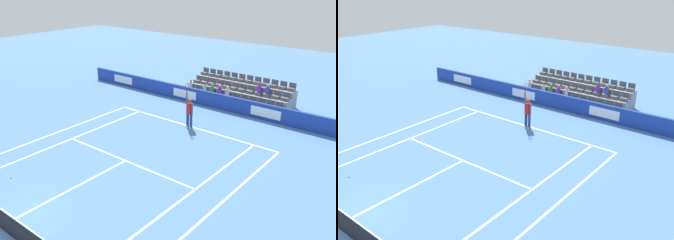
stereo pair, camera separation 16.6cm
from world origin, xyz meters
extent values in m
cube|color=white|center=(0.00, -11.89, 0.00)|extent=(10.97, 0.10, 0.01)
cube|color=white|center=(0.00, -6.40, 0.00)|extent=(8.23, 0.10, 0.01)
cube|color=white|center=(0.00, -3.20, 0.00)|extent=(0.10, 6.40, 0.01)
cube|color=white|center=(4.12, -5.95, 0.00)|extent=(0.10, 11.89, 0.01)
cube|color=white|center=(-4.12, -5.95, 0.00)|extent=(0.10, 11.89, 0.01)
cube|color=white|center=(5.49, -5.95, 0.00)|extent=(0.10, 11.89, 0.01)
cube|color=white|center=(-5.49, -5.95, 0.00)|extent=(0.10, 11.89, 0.01)
cube|color=white|center=(0.00, -11.79, 0.00)|extent=(0.10, 0.20, 0.01)
cube|color=#193899|center=(0.00, -15.62, 0.52)|extent=(24.58, 0.20, 1.04)
cube|color=white|center=(-3.07, -15.51, 0.52)|extent=(1.97, 0.01, 0.58)
cube|color=white|center=(3.07, -15.51, 0.52)|extent=(1.97, 0.01, 0.58)
cube|color=white|center=(9.22, -15.51, 0.52)|extent=(1.97, 0.01, 0.58)
cylinder|color=navy|center=(-0.15, -11.72, 0.45)|extent=(0.16, 0.16, 0.90)
cylinder|color=navy|center=(0.09, -11.72, 0.45)|extent=(0.16, 0.16, 0.90)
cube|color=white|center=(-0.15, -11.72, 0.04)|extent=(0.12, 0.26, 0.08)
cube|color=white|center=(0.09, -11.72, 0.04)|extent=(0.12, 0.26, 0.08)
cube|color=red|center=(-0.03, -11.72, 1.20)|extent=(0.22, 0.36, 0.60)
sphere|color=brown|center=(-0.03, -11.72, 1.66)|extent=(0.24, 0.24, 0.24)
cylinder|color=brown|center=(0.19, -11.72, 1.81)|extent=(0.09, 0.09, 0.62)
cylinder|color=brown|center=(-0.25, -11.67, 1.22)|extent=(0.09, 0.09, 0.56)
cylinder|color=black|center=(0.19, -11.72, 2.26)|extent=(0.04, 0.04, 0.28)
torus|color=red|center=(0.19, -11.72, 2.54)|extent=(0.03, 0.31, 0.31)
sphere|color=#D1E533|center=(0.19, -11.72, 2.82)|extent=(0.07, 0.07, 0.07)
cube|color=gray|center=(0.00, -16.69, 0.21)|extent=(7.44, 0.95, 0.42)
cube|color=#545960|center=(-3.41, -16.69, 0.52)|extent=(0.48, 0.44, 0.20)
cube|color=#545960|center=(-3.41, -16.89, 0.77)|extent=(0.48, 0.04, 0.30)
cube|color=#545960|center=(-2.79, -16.69, 0.52)|extent=(0.48, 0.44, 0.20)
cube|color=#545960|center=(-2.79, -16.89, 0.77)|extent=(0.48, 0.04, 0.30)
cube|color=#545960|center=(-2.17, -16.69, 0.52)|extent=(0.48, 0.44, 0.20)
cube|color=#545960|center=(-2.17, -16.89, 0.77)|extent=(0.48, 0.04, 0.30)
cube|color=#545960|center=(-1.55, -16.69, 0.52)|extent=(0.48, 0.44, 0.20)
cube|color=#545960|center=(-1.55, -16.89, 0.77)|extent=(0.48, 0.04, 0.30)
cube|color=#545960|center=(-0.93, -16.69, 0.52)|extent=(0.48, 0.44, 0.20)
cube|color=#545960|center=(-0.93, -16.89, 0.77)|extent=(0.48, 0.04, 0.30)
cube|color=#545960|center=(-0.31, -16.69, 0.52)|extent=(0.48, 0.44, 0.20)
cube|color=#545960|center=(-0.31, -16.89, 0.77)|extent=(0.48, 0.04, 0.30)
cube|color=#545960|center=(0.31, -16.69, 0.52)|extent=(0.48, 0.44, 0.20)
cube|color=#545960|center=(0.31, -16.89, 0.77)|extent=(0.48, 0.04, 0.30)
cube|color=#545960|center=(0.93, -16.69, 0.52)|extent=(0.48, 0.44, 0.20)
cube|color=#545960|center=(0.93, -16.89, 0.77)|extent=(0.48, 0.04, 0.30)
cube|color=#545960|center=(1.55, -16.69, 0.52)|extent=(0.48, 0.44, 0.20)
cube|color=#545960|center=(1.55, -16.89, 0.77)|extent=(0.48, 0.04, 0.30)
cube|color=#545960|center=(2.17, -16.69, 0.52)|extent=(0.48, 0.44, 0.20)
cube|color=#545960|center=(2.17, -16.89, 0.77)|extent=(0.48, 0.04, 0.30)
cube|color=#545960|center=(2.79, -16.69, 0.52)|extent=(0.48, 0.44, 0.20)
cube|color=#545960|center=(2.79, -16.89, 0.77)|extent=(0.48, 0.04, 0.30)
cube|color=#545960|center=(3.41, -16.69, 0.52)|extent=(0.48, 0.44, 0.20)
cube|color=#545960|center=(3.41, -16.89, 0.77)|extent=(0.48, 0.04, 0.30)
cube|color=gray|center=(0.00, -17.64, 0.42)|extent=(7.44, 0.95, 0.84)
cube|color=#545960|center=(-3.41, -17.64, 0.94)|extent=(0.48, 0.44, 0.20)
cube|color=#545960|center=(-3.41, -17.84, 1.19)|extent=(0.48, 0.04, 0.30)
cube|color=#545960|center=(-2.79, -17.64, 0.94)|extent=(0.48, 0.44, 0.20)
cube|color=#545960|center=(-2.79, -17.84, 1.19)|extent=(0.48, 0.04, 0.30)
cube|color=#545960|center=(-2.17, -17.64, 0.94)|extent=(0.48, 0.44, 0.20)
cube|color=#545960|center=(-2.17, -17.84, 1.19)|extent=(0.48, 0.04, 0.30)
cube|color=#545960|center=(-1.55, -17.64, 0.94)|extent=(0.48, 0.44, 0.20)
cube|color=#545960|center=(-1.55, -17.84, 1.19)|extent=(0.48, 0.04, 0.30)
cube|color=#545960|center=(-0.93, -17.64, 0.94)|extent=(0.48, 0.44, 0.20)
cube|color=#545960|center=(-0.93, -17.84, 1.19)|extent=(0.48, 0.04, 0.30)
cube|color=#545960|center=(-0.31, -17.64, 0.94)|extent=(0.48, 0.44, 0.20)
cube|color=#545960|center=(-0.31, -17.84, 1.19)|extent=(0.48, 0.04, 0.30)
cube|color=#545960|center=(0.31, -17.64, 0.94)|extent=(0.48, 0.44, 0.20)
cube|color=#545960|center=(0.31, -17.84, 1.19)|extent=(0.48, 0.04, 0.30)
cube|color=#545960|center=(0.93, -17.64, 0.94)|extent=(0.48, 0.44, 0.20)
cube|color=#545960|center=(0.93, -17.84, 1.19)|extent=(0.48, 0.04, 0.30)
cube|color=#545960|center=(1.55, -17.64, 0.94)|extent=(0.48, 0.44, 0.20)
cube|color=#545960|center=(1.55, -17.84, 1.19)|extent=(0.48, 0.04, 0.30)
cube|color=#545960|center=(2.17, -17.64, 0.94)|extent=(0.48, 0.44, 0.20)
cube|color=#545960|center=(2.17, -17.84, 1.19)|extent=(0.48, 0.04, 0.30)
cube|color=#545960|center=(2.79, -17.64, 0.94)|extent=(0.48, 0.44, 0.20)
cube|color=#545960|center=(2.79, -17.84, 1.19)|extent=(0.48, 0.04, 0.30)
cube|color=#545960|center=(3.41, -17.64, 0.94)|extent=(0.48, 0.44, 0.20)
cube|color=#545960|center=(3.41, -17.84, 1.19)|extent=(0.48, 0.04, 0.30)
cube|color=gray|center=(0.00, -18.59, 0.63)|extent=(7.44, 0.95, 1.26)
cube|color=#545960|center=(-3.41, -18.59, 1.36)|extent=(0.48, 0.44, 0.20)
cube|color=#545960|center=(-3.41, -18.79, 1.61)|extent=(0.48, 0.04, 0.30)
cube|color=#545960|center=(-2.79, -18.59, 1.36)|extent=(0.48, 0.44, 0.20)
cube|color=#545960|center=(-2.79, -18.79, 1.61)|extent=(0.48, 0.04, 0.30)
cube|color=#545960|center=(-2.17, -18.59, 1.36)|extent=(0.48, 0.44, 0.20)
cube|color=#545960|center=(-2.17, -18.79, 1.61)|extent=(0.48, 0.04, 0.30)
cube|color=#545960|center=(-1.55, -18.59, 1.36)|extent=(0.48, 0.44, 0.20)
cube|color=#545960|center=(-1.55, -18.79, 1.61)|extent=(0.48, 0.04, 0.30)
cube|color=#545960|center=(-0.93, -18.59, 1.36)|extent=(0.48, 0.44, 0.20)
cube|color=#545960|center=(-0.93, -18.79, 1.61)|extent=(0.48, 0.04, 0.30)
cube|color=#545960|center=(-0.31, -18.59, 1.36)|extent=(0.48, 0.44, 0.20)
cube|color=#545960|center=(-0.31, -18.79, 1.61)|extent=(0.48, 0.04, 0.30)
cube|color=#545960|center=(0.31, -18.59, 1.36)|extent=(0.48, 0.44, 0.20)
cube|color=#545960|center=(0.31, -18.79, 1.61)|extent=(0.48, 0.04, 0.30)
cube|color=#545960|center=(0.93, -18.59, 1.36)|extent=(0.48, 0.44, 0.20)
cube|color=#545960|center=(0.93, -18.79, 1.61)|extent=(0.48, 0.04, 0.30)
cube|color=#545960|center=(1.55, -18.59, 1.36)|extent=(0.48, 0.44, 0.20)
cube|color=#545960|center=(1.55, -18.79, 1.61)|extent=(0.48, 0.04, 0.30)
cube|color=#545960|center=(2.17, -18.59, 1.36)|extent=(0.48, 0.44, 0.20)
cube|color=#545960|center=(2.17, -18.79, 1.61)|extent=(0.48, 0.04, 0.30)
cube|color=#545960|center=(2.79, -18.59, 1.36)|extent=(0.48, 0.44, 0.20)
cube|color=#545960|center=(2.79, -18.79, 1.61)|extent=(0.48, 0.04, 0.30)
cube|color=#545960|center=(3.41, -18.59, 1.36)|extent=(0.48, 0.44, 0.20)
cube|color=#545960|center=(3.41, -18.79, 1.61)|extent=(0.48, 0.04, 0.30)
cylinder|color=white|center=(3.41, -16.74, 0.85)|extent=(0.28, 0.28, 0.45)
sphere|color=#D3A884|center=(3.41, -16.74, 1.17)|extent=(0.20, 0.20, 0.20)
cylinder|color=white|center=(0.31, -16.74, 0.86)|extent=(0.28, 0.28, 0.49)
sphere|color=#D3A884|center=(0.31, -16.74, 1.21)|extent=(0.20, 0.20, 0.20)
cylinder|color=purple|center=(0.93, -16.74, 0.88)|extent=(0.28, 0.28, 0.52)
sphere|color=#D3A884|center=(0.93, -16.74, 1.24)|extent=(0.20, 0.20, 0.20)
cylinder|color=green|center=(1.55, -16.74, 0.83)|extent=(0.28, 0.28, 0.43)
sphere|color=#9E7251|center=(1.55, -16.74, 1.15)|extent=(0.20, 0.20, 0.20)
cylinder|color=white|center=(2.17, -16.74, 0.85)|extent=(0.28, 0.28, 0.46)
sphere|color=brown|center=(2.17, -16.74, 1.18)|extent=(0.20, 0.20, 0.20)
cylinder|color=purple|center=(-1.55, -17.69, 1.28)|extent=(0.28, 0.28, 0.48)
sphere|color=brown|center=(-1.55, -17.69, 1.62)|extent=(0.20, 0.20, 0.20)
cylinder|color=blue|center=(-2.17, -17.69, 1.28)|extent=(0.28, 0.28, 0.47)
sphere|color=#D3A884|center=(-2.17, -17.69, 1.61)|extent=(0.20, 0.20, 0.20)
sphere|color=#D1E533|center=(2.84, -2.06, 0.03)|extent=(0.07, 0.07, 0.07)
camera|label=1|loc=(-11.42, 4.66, 8.44)|focal=39.05mm
camera|label=2|loc=(-11.55, 4.55, 8.44)|focal=39.05mm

